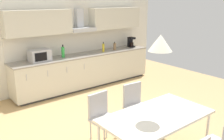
% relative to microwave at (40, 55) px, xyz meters
% --- Properties ---
extents(ground_plane, '(8.80, 8.77, 0.02)m').
position_rel_microwave_xyz_m(ground_plane, '(0.41, -2.59, -1.04)').
color(ground_plane, tan).
extents(wall_back, '(7.04, 0.10, 2.78)m').
position_rel_microwave_xyz_m(wall_back, '(0.41, 0.38, 0.36)').
color(wall_back, silver).
rests_on(wall_back, ground_plane).
extents(kitchen_counter, '(3.97, 0.69, 0.89)m').
position_rel_microwave_xyz_m(kitchen_counter, '(1.26, 0.00, -0.58)').
color(kitchen_counter, '#333333').
rests_on(kitchen_counter, ground_plane).
extents(backsplash_tile, '(3.95, 0.02, 0.57)m').
position_rel_microwave_xyz_m(backsplash_tile, '(1.26, 0.32, 0.14)').
color(backsplash_tile, silver).
rests_on(backsplash_tile, kitchen_counter).
extents(upper_wall_cabinets, '(3.95, 0.40, 0.59)m').
position_rel_microwave_xyz_m(upper_wall_cabinets, '(1.26, 0.16, 0.74)').
color(upper_wall_cabinets, beige).
extents(microwave, '(0.48, 0.35, 0.28)m').
position_rel_microwave_xyz_m(microwave, '(0.00, 0.00, 0.00)').
color(microwave, '#ADADB2').
rests_on(microwave, kitchen_counter).
extents(coffee_maker, '(0.18, 0.19, 0.30)m').
position_rel_microwave_xyz_m(coffee_maker, '(2.93, 0.03, 0.01)').
color(coffee_maker, black).
rests_on(coffee_maker, kitchen_counter).
extents(bottle_brown, '(0.08, 0.08, 0.23)m').
position_rel_microwave_xyz_m(bottle_brown, '(2.25, -0.03, -0.04)').
color(bottle_brown, brown).
rests_on(bottle_brown, kitchen_counter).
extents(bottle_green, '(0.08, 0.08, 0.32)m').
position_rel_microwave_xyz_m(bottle_green, '(0.62, 0.03, -0.00)').
color(bottle_green, green).
rests_on(bottle_green, kitchen_counter).
extents(bottle_yellow, '(0.07, 0.07, 0.27)m').
position_rel_microwave_xyz_m(bottle_yellow, '(1.84, -0.04, -0.02)').
color(bottle_yellow, yellow).
rests_on(bottle_yellow, kitchen_counter).
extents(dining_table, '(1.61, 0.88, 0.72)m').
position_rel_microwave_xyz_m(dining_table, '(0.29, -3.42, -0.35)').
color(dining_table, silver).
rests_on(dining_table, ground_plane).
extents(chair_far_right, '(0.43, 0.43, 0.87)m').
position_rel_microwave_xyz_m(chair_far_right, '(0.66, -2.60, -0.50)').
color(chair_far_right, '#B2B2B7').
rests_on(chair_far_right, ground_plane).
extents(chair_far_left, '(0.43, 0.43, 0.87)m').
position_rel_microwave_xyz_m(chair_far_left, '(-0.08, -2.60, -0.50)').
color(chair_far_left, '#B2B2B7').
rests_on(chair_far_left, ground_plane).
extents(pendant_lamp, '(0.32, 0.32, 0.22)m').
position_rel_microwave_xyz_m(pendant_lamp, '(0.29, -3.42, 0.73)').
color(pendant_lamp, silver).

